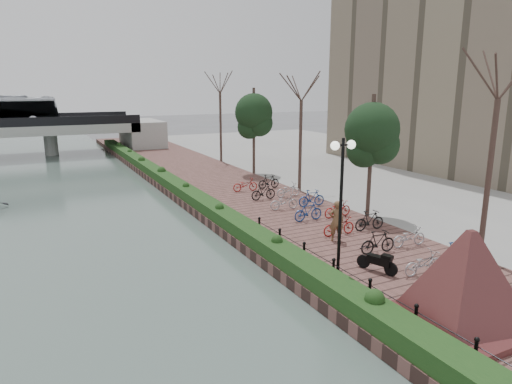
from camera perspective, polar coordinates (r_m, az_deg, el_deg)
ground at (r=14.61m, az=12.09°, el=-17.54°), size 220.00×220.00×0.00m
promenade at (r=30.60m, az=-2.44°, el=-0.44°), size 8.00×75.00×0.50m
inland_pavement at (r=39.73m, az=19.14°, el=1.98°), size 24.00×75.00×0.50m
hedge at (r=31.62m, az=-9.95°, el=0.84°), size 1.10×56.00×0.60m
chain_fence at (r=16.40m, az=11.74°, el=-10.65°), size 0.10×14.10×0.70m
granite_monument at (r=14.80m, az=24.86°, el=-9.64°), size 5.43×5.43×2.88m
lamppost at (r=16.55m, az=10.67°, el=1.66°), size 1.02×0.32×5.11m
motorcycle at (r=18.01m, az=14.90°, el=-8.32°), size 0.92×1.48×0.88m
pedestrian at (r=20.98m, az=10.02°, el=-3.57°), size 0.81×0.69×1.88m
bicycle_parking at (r=24.45m, az=8.35°, el=-2.27°), size 2.40×17.32×1.00m
street_trees at (r=27.80m, az=9.20°, el=5.25°), size 3.20×37.12×6.80m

